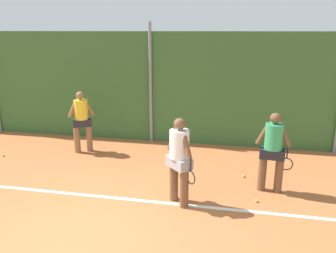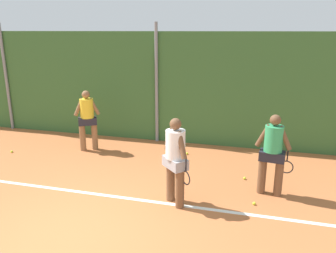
{
  "view_description": "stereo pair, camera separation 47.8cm",
  "coord_description": "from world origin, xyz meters",
  "px_view_note": "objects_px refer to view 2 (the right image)",
  "views": [
    {
      "loc": [
        2.51,
        -4.46,
        3.42
      ],
      "look_at": [
        1.07,
        2.75,
        1.29
      ],
      "focal_mm": 35.84,
      "sensor_mm": 36.0,
      "label": 1
    },
    {
      "loc": [
        2.97,
        -4.35,
        3.42
      ],
      "look_at": [
        1.07,
        2.75,
        1.29
      ],
      "focal_mm": 35.84,
      "sensor_mm": 36.0,
      "label": 2
    }
  ],
  "objects_px": {
    "tennis_ball_1": "(254,203)",
    "tennis_ball_3": "(187,153)",
    "tennis_ball_2": "(245,178)",
    "player_backcourt_far": "(87,117)",
    "tennis_ball_5": "(12,152)",
    "player_foreground_near": "(175,157)",
    "player_midcourt": "(273,151)"
  },
  "relations": [
    {
      "from": "tennis_ball_1",
      "to": "tennis_ball_3",
      "type": "relative_size",
      "value": 1.0
    },
    {
      "from": "tennis_ball_3",
      "to": "tennis_ball_1",
      "type": "bearing_deg",
      "value": -52.11
    },
    {
      "from": "tennis_ball_1",
      "to": "tennis_ball_2",
      "type": "height_order",
      "value": "same"
    },
    {
      "from": "player_backcourt_far",
      "to": "tennis_ball_2",
      "type": "xyz_separation_m",
      "value": [
        4.54,
        -0.91,
        -0.96
      ]
    },
    {
      "from": "tennis_ball_5",
      "to": "tennis_ball_3",
      "type": "bearing_deg",
      "value": 13.28
    },
    {
      "from": "player_foreground_near",
      "to": "player_backcourt_far",
      "type": "distance_m",
      "value": 4.04
    },
    {
      "from": "player_foreground_near",
      "to": "tennis_ball_2",
      "type": "relative_size",
      "value": 27.28
    },
    {
      "from": "player_foreground_near",
      "to": "tennis_ball_5",
      "type": "bearing_deg",
      "value": -152.9
    },
    {
      "from": "player_backcourt_far",
      "to": "tennis_ball_1",
      "type": "relative_size",
      "value": 26.81
    },
    {
      "from": "tennis_ball_3",
      "to": "player_midcourt",
      "type": "bearing_deg",
      "value": -40.29
    },
    {
      "from": "tennis_ball_1",
      "to": "tennis_ball_3",
      "type": "distance_m",
      "value": 3.09
    },
    {
      "from": "tennis_ball_1",
      "to": "tennis_ball_3",
      "type": "height_order",
      "value": "same"
    },
    {
      "from": "tennis_ball_2",
      "to": "tennis_ball_3",
      "type": "distance_m",
      "value": 2.08
    },
    {
      "from": "tennis_ball_3",
      "to": "tennis_ball_5",
      "type": "distance_m",
      "value": 5.07
    },
    {
      "from": "player_backcourt_far",
      "to": "tennis_ball_3",
      "type": "distance_m",
      "value": 3.06
    },
    {
      "from": "player_foreground_near",
      "to": "player_midcourt",
      "type": "xyz_separation_m",
      "value": [
        1.86,
        0.93,
        -0.02
      ]
    },
    {
      "from": "player_midcourt",
      "to": "tennis_ball_3",
      "type": "height_order",
      "value": "player_midcourt"
    },
    {
      "from": "tennis_ball_3",
      "to": "player_foreground_near",
      "type": "bearing_deg",
      "value": -83.13
    },
    {
      "from": "tennis_ball_5",
      "to": "player_midcourt",
      "type": "bearing_deg",
      "value": -5.61
    },
    {
      "from": "tennis_ball_2",
      "to": "tennis_ball_3",
      "type": "relative_size",
      "value": 1.0
    },
    {
      "from": "player_midcourt",
      "to": "tennis_ball_2",
      "type": "height_order",
      "value": "player_midcourt"
    },
    {
      "from": "player_backcourt_far",
      "to": "tennis_ball_3",
      "type": "bearing_deg",
      "value": 157.57
    },
    {
      "from": "tennis_ball_5",
      "to": "player_foreground_near",
      "type": "bearing_deg",
      "value": -17.18
    },
    {
      "from": "player_midcourt",
      "to": "tennis_ball_3",
      "type": "distance_m",
      "value": 3.04
    },
    {
      "from": "tennis_ball_2",
      "to": "tennis_ball_5",
      "type": "bearing_deg",
      "value": 179.14
    },
    {
      "from": "tennis_ball_2",
      "to": "player_backcourt_far",
      "type": "bearing_deg",
      "value": 168.63
    },
    {
      "from": "tennis_ball_2",
      "to": "player_midcourt",
      "type": "bearing_deg",
      "value": -47.98
    },
    {
      "from": "tennis_ball_2",
      "to": "tennis_ball_3",
      "type": "xyz_separation_m",
      "value": [
        -1.66,
        1.26,
        0.0
      ]
    },
    {
      "from": "tennis_ball_3",
      "to": "tennis_ball_5",
      "type": "bearing_deg",
      "value": -166.72
    },
    {
      "from": "tennis_ball_1",
      "to": "tennis_ball_2",
      "type": "distance_m",
      "value": 1.2
    },
    {
      "from": "tennis_ball_5",
      "to": "tennis_ball_1",
      "type": "bearing_deg",
      "value": -10.6
    },
    {
      "from": "player_midcourt",
      "to": "tennis_ball_5",
      "type": "bearing_deg",
      "value": -178.14
    }
  ]
}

